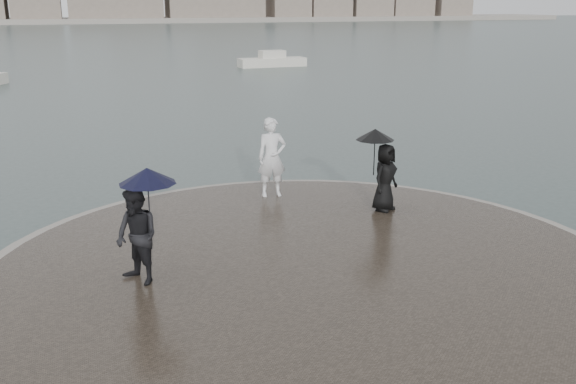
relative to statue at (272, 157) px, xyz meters
name	(u,v)px	position (x,y,z in m)	size (l,w,h in m)	color
kerb_ring	(309,277)	(-0.64, -4.60, -1.20)	(12.50, 12.50, 0.32)	gray
quay_tip	(309,276)	(-0.64, -4.60, -1.18)	(11.90, 11.90, 0.36)	#2D261E
statue	(272,157)	(0.00, 0.00, 0.00)	(0.73, 0.48, 2.00)	silver
visitor_left	(139,223)	(-3.65, -4.30, 0.10)	(1.24, 1.12, 2.04)	black
visitor_right	(383,167)	(2.13, -1.90, 0.05)	(1.17, 0.98, 1.95)	black
boats	(135,69)	(-0.53, 33.37, -0.98)	(27.90, 7.62, 1.50)	beige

